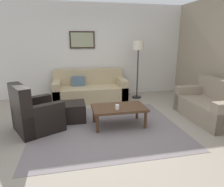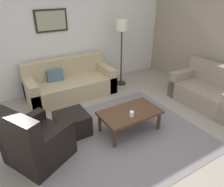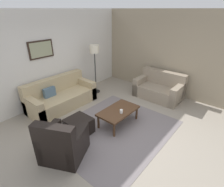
{
  "view_description": "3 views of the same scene",
  "coord_description": "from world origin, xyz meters",
  "px_view_note": "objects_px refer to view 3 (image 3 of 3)",
  "views": [
    {
      "loc": [
        -0.66,
        -3.67,
        1.76
      ],
      "look_at": [
        0.18,
        0.26,
        0.65
      ],
      "focal_mm": 31.77,
      "sensor_mm": 36.0,
      "label": 1
    },
    {
      "loc": [
        -1.69,
        -2.54,
        2.44
      ],
      "look_at": [
        -0.07,
        0.11,
        0.86
      ],
      "focal_mm": 33.86,
      "sensor_mm": 36.0,
      "label": 2
    },
    {
      "loc": [
        -2.83,
        -2.34,
        2.79
      ],
      "look_at": [
        0.3,
        0.31,
        0.81
      ],
      "focal_mm": 28.24,
      "sensor_mm": 36.0,
      "label": 3
    }
  ],
  "objects_px": {
    "armchair_leather": "(62,146)",
    "couch_main": "(60,97)",
    "cup": "(121,111)",
    "lamp_standing": "(95,54)",
    "couch_loveseat": "(159,89)",
    "coffee_table": "(118,112)",
    "ottoman": "(79,126)",
    "framed_artwork": "(41,49)"
  },
  "relations": [
    {
      "from": "ottoman",
      "to": "framed_artwork",
      "type": "distance_m",
      "value": 2.52
    },
    {
      "from": "couch_main",
      "to": "armchair_leather",
      "type": "distance_m",
      "value": 2.29
    },
    {
      "from": "couch_loveseat",
      "to": "lamp_standing",
      "type": "bearing_deg",
      "value": 119.62
    },
    {
      "from": "lamp_standing",
      "to": "ottoman",
      "type": "bearing_deg",
      "value": -145.01
    },
    {
      "from": "ottoman",
      "to": "lamp_standing",
      "type": "relative_size",
      "value": 0.33
    },
    {
      "from": "couch_main",
      "to": "coffee_table",
      "type": "bearing_deg",
      "value": -78.81
    },
    {
      "from": "couch_loveseat",
      "to": "armchair_leather",
      "type": "xyz_separation_m",
      "value": [
        -3.84,
        0.21,
        0.01
      ]
    },
    {
      "from": "couch_loveseat",
      "to": "framed_artwork",
      "type": "distance_m",
      "value": 3.97
    },
    {
      "from": "armchair_leather",
      "to": "cup",
      "type": "bearing_deg",
      "value": -8.94
    },
    {
      "from": "cup",
      "to": "armchair_leather",
      "type": "bearing_deg",
      "value": 171.06
    },
    {
      "from": "armchair_leather",
      "to": "couch_main",
      "type": "bearing_deg",
      "value": 56.01
    },
    {
      "from": "ottoman",
      "to": "coffee_table",
      "type": "relative_size",
      "value": 0.51
    },
    {
      "from": "couch_main",
      "to": "ottoman",
      "type": "distance_m",
      "value": 1.63
    },
    {
      "from": "couch_main",
      "to": "ottoman",
      "type": "height_order",
      "value": "couch_main"
    },
    {
      "from": "couch_main",
      "to": "framed_artwork",
      "type": "height_order",
      "value": "framed_artwork"
    },
    {
      "from": "armchair_leather",
      "to": "coffee_table",
      "type": "distance_m",
      "value": 1.68
    },
    {
      "from": "couch_loveseat",
      "to": "ottoman",
      "type": "bearing_deg",
      "value": 169.39
    },
    {
      "from": "couch_main",
      "to": "framed_artwork",
      "type": "bearing_deg",
      "value": 107.63
    },
    {
      "from": "couch_loveseat",
      "to": "lamp_standing",
      "type": "distance_m",
      "value": 2.52
    },
    {
      "from": "coffee_table",
      "to": "couch_loveseat",
      "type": "bearing_deg",
      "value": -2.65
    },
    {
      "from": "armchair_leather",
      "to": "couch_loveseat",
      "type": "bearing_deg",
      "value": -3.09
    },
    {
      "from": "cup",
      "to": "couch_main",
      "type": "bearing_deg",
      "value": 98.63
    },
    {
      "from": "armchair_leather",
      "to": "framed_artwork",
      "type": "distance_m",
      "value": 2.96
    },
    {
      "from": "armchair_leather",
      "to": "framed_artwork",
      "type": "relative_size",
      "value": 1.44
    },
    {
      "from": "coffee_table",
      "to": "cup",
      "type": "relative_size",
      "value": 11.31
    },
    {
      "from": "armchair_leather",
      "to": "lamp_standing",
      "type": "height_order",
      "value": "lamp_standing"
    },
    {
      "from": "coffee_table",
      "to": "framed_artwork",
      "type": "xyz_separation_m",
      "value": [
        -0.53,
        2.44,
        1.37
      ]
    },
    {
      "from": "framed_artwork",
      "to": "couch_loveseat",
      "type": "bearing_deg",
      "value": -43.27
    },
    {
      "from": "lamp_standing",
      "to": "couch_loveseat",
      "type": "bearing_deg",
      "value": -60.38
    },
    {
      "from": "armchair_leather",
      "to": "ottoman",
      "type": "relative_size",
      "value": 1.92
    },
    {
      "from": "couch_main",
      "to": "lamp_standing",
      "type": "bearing_deg",
      "value": -5.56
    },
    {
      "from": "couch_main",
      "to": "lamp_standing",
      "type": "distance_m",
      "value": 1.83
    },
    {
      "from": "coffee_table",
      "to": "framed_artwork",
      "type": "distance_m",
      "value": 2.85
    },
    {
      "from": "coffee_table",
      "to": "ottoman",
      "type": "bearing_deg",
      "value": 152.93
    },
    {
      "from": "couch_main",
      "to": "ottoman",
      "type": "relative_size",
      "value": 3.71
    },
    {
      "from": "armchair_leather",
      "to": "cup",
      "type": "relative_size",
      "value": 11.05
    },
    {
      "from": "ottoman",
      "to": "coffee_table",
      "type": "height_order",
      "value": "coffee_table"
    },
    {
      "from": "cup",
      "to": "framed_artwork",
      "type": "distance_m",
      "value": 2.92
    },
    {
      "from": "couch_loveseat",
      "to": "coffee_table",
      "type": "height_order",
      "value": "couch_loveseat"
    },
    {
      "from": "armchair_leather",
      "to": "coffee_table",
      "type": "xyz_separation_m",
      "value": [
        1.68,
        -0.11,
        0.05
      ]
    },
    {
      "from": "armchair_leather",
      "to": "lamp_standing",
      "type": "relative_size",
      "value": 0.63
    },
    {
      "from": "armchair_leather",
      "to": "lamp_standing",
      "type": "xyz_separation_m",
      "value": [
        2.72,
        1.76,
        1.1
      ]
    }
  ]
}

